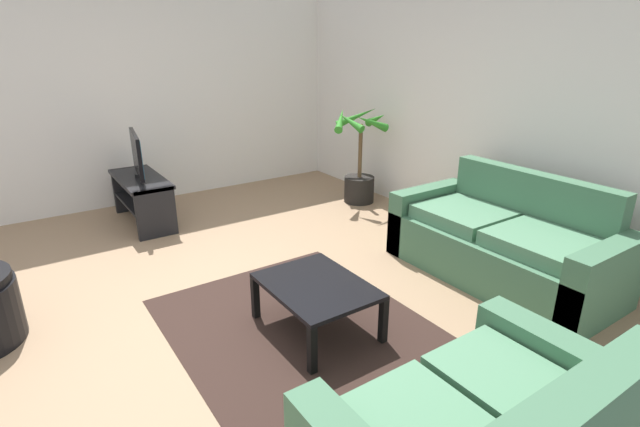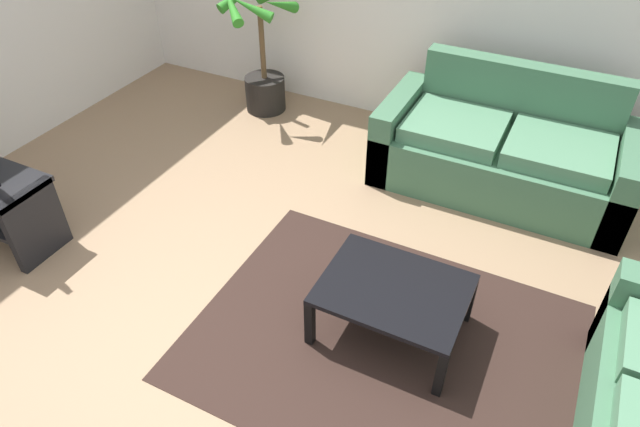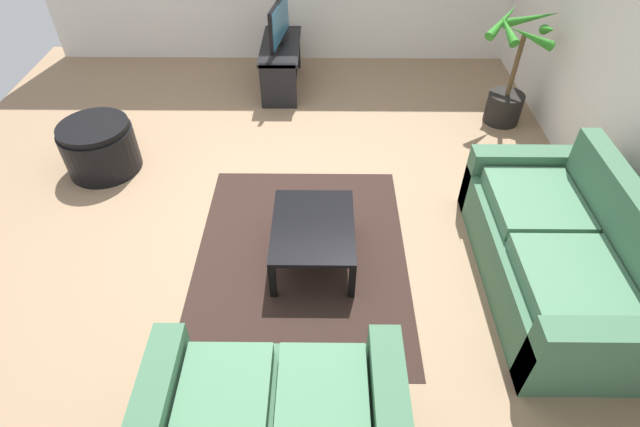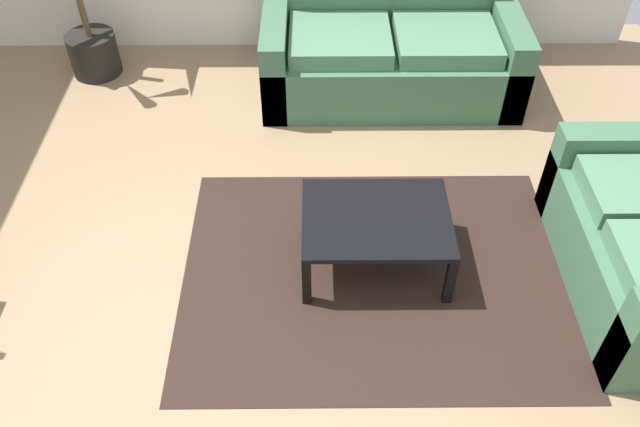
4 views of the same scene
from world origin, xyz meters
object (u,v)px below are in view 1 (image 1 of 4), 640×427
couch_main (503,245)px  coffee_table (316,290)px  tv (137,154)px  tv_stand (142,193)px  potted_palm (359,167)px

couch_main → coffee_table: couch_main is taller
tv → couch_main: bearing=35.6°
couch_main → coffee_table: bearing=-97.3°
couch_main → tv: size_ratio=2.37×
couch_main → tv_stand: 3.84m
coffee_table → tv: bearing=-171.4°
tv_stand → tv: (0.00, 0.00, 0.45)m
coffee_table → tv_stand: bearing=-171.3°
tv → potted_palm: bearing=72.7°
tv → potted_palm: size_ratio=0.67×
coffee_table → couch_main: bearing=82.7°
couch_main → potted_palm: (-2.34, 0.26, 0.16)m
potted_palm → couch_main: bearing=-6.4°
tv_stand → coffee_table: bearing=8.7°
tv_stand → potted_palm: (0.78, 2.50, 0.11)m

